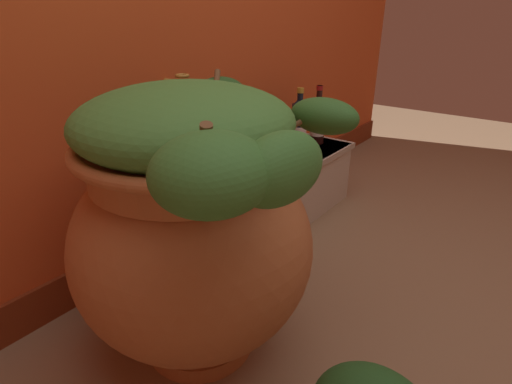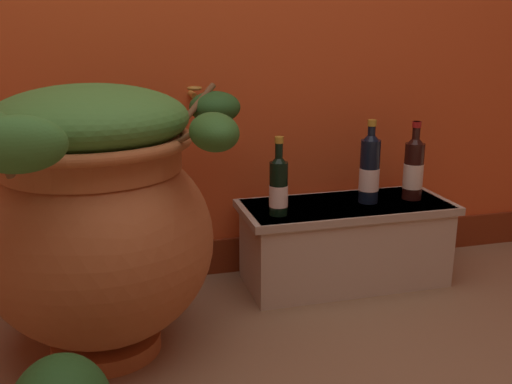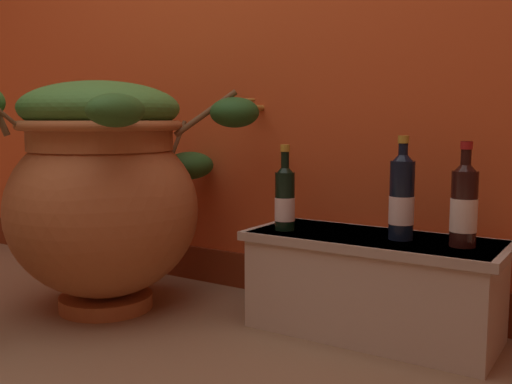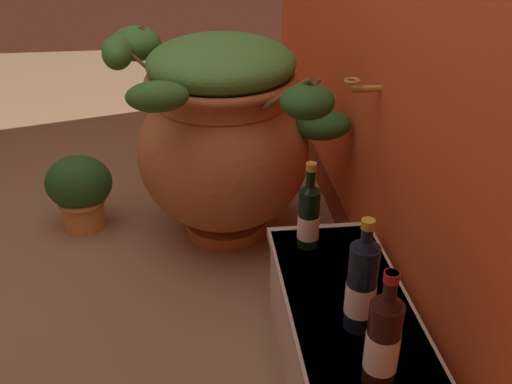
{
  "view_description": "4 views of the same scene",
  "coord_description": "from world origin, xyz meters",
  "px_view_note": "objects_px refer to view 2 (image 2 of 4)",
  "views": [
    {
      "loc": [
        -1.12,
        -0.19,
        1.03
      ],
      "look_at": [
        0.1,
        0.74,
        0.33
      ],
      "focal_mm": 28.37,
      "sensor_mm": 36.0,
      "label": 1
    },
    {
      "loc": [
        -0.38,
        -1.19,
        1.03
      ],
      "look_at": [
        0.14,
        0.74,
        0.45
      ],
      "focal_mm": 41.34,
      "sensor_mm": 36.0,
      "label": 2
    },
    {
      "loc": [
        1.25,
        -0.94,
        0.72
      ],
      "look_at": [
        0.11,
        0.84,
        0.46
      ],
      "focal_mm": 41.28,
      "sensor_mm": 36.0,
      "label": 3
    },
    {
      "loc": [
        1.81,
        0.47,
        1.41
      ],
      "look_at": [
        0.12,
        0.66,
        0.47
      ],
      "focal_mm": 41.21,
      "sensor_mm": 36.0,
      "label": 4
    }
  ],
  "objects_px": {
    "wine_bottle_middle": "(414,167)",
    "wine_bottle_right": "(279,185)",
    "terracotta_urn": "(97,213)",
    "wine_bottle_left": "(370,168)"
  },
  "relations": [
    {
      "from": "wine_bottle_right",
      "to": "wine_bottle_left",
      "type": "bearing_deg",
      "value": 8.58
    },
    {
      "from": "wine_bottle_middle",
      "to": "wine_bottle_right",
      "type": "xyz_separation_m",
      "value": [
        -0.59,
        -0.06,
        -0.02
      ]
    },
    {
      "from": "terracotta_urn",
      "to": "wine_bottle_left",
      "type": "xyz_separation_m",
      "value": [
        1.05,
        0.29,
        0.01
      ]
    },
    {
      "from": "wine_bottle_middle",
      "to": "wine_bottle_right",
      "type": "relative_size",
      "value": 1.07
    },
    {
      "from": "wine_bottle_middle",
      "to": "wine_bottle_right",
      "type": "distance_m",
      "value": 0.59
    },
    {
      "from": "terracotta_urn",
      "to": "wine_bottle_right",
      "type": "bearing_deg",
      "value": 19.62
    },
    {
      "from": "terracotta_urn",
      "to": "wine_bottle_middle",
      "type": "distance_m",
      "value": 1.27
    },
    {
      "from": "wine_bottle_left",
      "to": "wine_bottle_middle",
      "type": "bearing_deg",
      "value": -0.66
    },
    {
      "from": "wine_bottle_left",
      "to": "wine_bottle_middle",
      "type": "height_order",
      "value": "wine_bottle_left"
    },
    {
      "from": "terracotta_urn",
      "to": "wine_bottle_right",
      "type": "relative_size",
      "value": 3.27
    }
  ]
}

